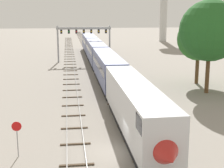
{
  "coord_description": "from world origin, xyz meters",
  "views": [
    {
      "loc": [
        -3.94,
        -24.91,
        11.18
      ],
      "look_at": [
        1.0,
        12.0,
        3.0
      ],
      "focal_mm": 53.5,
      "sensor_mm": 36.0,
      "label": 1
    }
  ],
  "objects_px": {
    "trackside_tree_right": "(210,31)",
    "trackside_tree_left": "(199,39)",
    "stop_sign": "(17,134)",
    "signal_gantry": "(84,35)",
    "passenger_train": "(101,59)"
  },
  "relations": [
    {
      "from": "trackside_tree_right",
      "to": "trackside_tree_left",
      "type": "bearing_deg",
      "value": 81.13
    },
    {
      "from": "trackside_tree_right",
      "to": "stop_sign",
      "type": "bearing_deg",
      "value": -142.12
    },
    {
      "from": "stop_sign",
      "to": "trackside_tree_left",
      "type": "bearing_deg",
      "value": 45.0
    },
    {
      "from": "trackside_tree_left",
      "to": "trackside_tree_right",
      "type": "relative_size",
      "value": 0.81
    },
    {
      "from": "signal_gantry",
      "to": "stop_sign",
      "type": "distance_m",
      "value": 50.17
    },
    {
      "from": "signal_gantry",
      "to": "trackside_tree_right",
      "type": "bearing_deg",
      "value": -63.94
    },
    {
      "from": "passenger_train",
      "to": "trackside_tree_left",
      "type": "distance_m",
      "value": 18.33
    },
    {
      "from": "trackside_tree_right",
      "to": "passenger_train",
      "type": "bearing_deg",
      "value": 127.64
    },
    {
      "from": "passenger_train",
      "to": "signal_gantry",
      "type": "bearing_deg",
      "value": 98.87
    },
    {
      "from": "passenger_train",
      "to": "stop_sign",
      "type": "bearing_deg",
      "value": -105.95
    },
    {
      "from": "trackside_tree_left",
      "to": "trackside_tree_right",
      "type": "distance_m",
      "value": 6.37
    },
    {
      "from": "signal_gantry",
      "to": "trackside_tree_right",
      "type": "relative_size",
      "value": 0.95
    },
    {
      "from": "stop_sign",
      "to": "signal_gantry",
      "type": "bearing_deg",
      "value": 81.08
    },
    {
      "from": "passenger_train",
      "to": "signal_gantry",
      "type": "height_order",
      "value": "signal_gantry"
    },
    {
      "from": "signal_gantry",
      "to": "trackside_tree_right",
      "type": "xyz_separation_m",
      "value": [
        15.37,
        -31.42,
        2.62
      ]
    }
  ]
}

